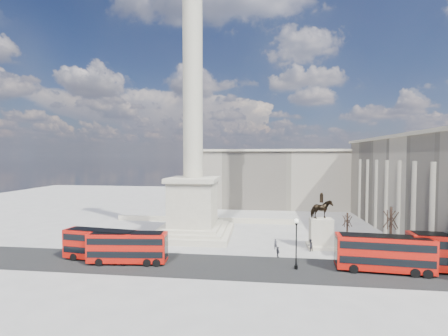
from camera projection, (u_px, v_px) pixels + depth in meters
name	position (u px, v px, depth m)	size (l,w,h in m)	color
ground	(187.00, 243.00, 50.80)	(180.00, 180.00, 0.00)	gray
asphalt_road	(205.00, 266.00, 40.29)	(120.00, 9.00, 0.01)	black
nelsons_column	(193.00, 166.00, 55.23)	(14.00, 14.00, 49.85)	#B8B099
balustrade_wall	(204.00, 220.00, 66.66)	(40.00, 0.60, 1.10)	#B9B199
building_east	(439.00, 186.00, 55.06)	(19.00, 46.00, 18.60)	#B1A691
building_northeast	(286.00, 178.00, 87.80)	(51.00, 17.00, 16.60)	#B1A691
red_bus_a	(101.00, 244.00, 42.27)	(11.01, 3.78, 4.37)	#AF1109
red_bus_b	(128.00, 247.00, 41.06)	(10.82, 3.39, 4.32)	#AF1109
red_bus_c	(384.00, 253.00, 38.03)	(11.66, 3.53, 4.66)	#AF1109
victorian_lamp	(296.00, 240.00, 38.93)	(0.57, 0.57, 6.63)	black
equestrian_statue	(321.00, 228.00, 47.97)	(4.34, 3.26, 8.95)	#B9B199
bare_tree_near	(391.00, 217.00, 40.08)	(1.92, 1.92, 8.39)	#332319
bare_tree_mid	(347.00, 219.00, 46.52)	(1.65, 1.65, 6.26)	#332319
bare_tree_far	(395.00, 197.00, 62.74)	(1.90, 1.90, 7.75)	#332319
pedestrian_walking	(276.00, 244.00, 47.32)	(0.60, 0.39, 1.64)	black
pedestrian_standing	(310.00, 245.00, 46.40)	(0.91, 0.71, 1.87)	black
pedestrian_crossing	(278.00, 252.00, 43.54)	(0.93, 0.39, 1.58)	black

